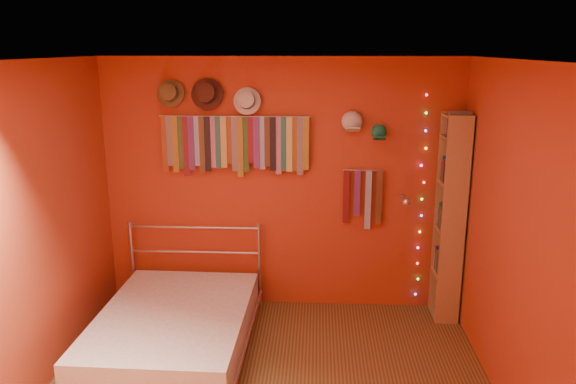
% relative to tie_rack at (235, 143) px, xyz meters
% --- Properties ---
extents(back_wall, '(3.50, 0.02, 2.50)m').
position_rel_tie_rack_xyz_m(back_wall, '(0.45, 0.07, -0.44)').
color(back_wall, maroon).
rests_on(back_wall, ground).
extents(right_wall, '(0.02, 3.50, 2.50)m').
position_rel_tie_rack_xyz_m(right_wall, '(2.20, -1.68, -0.44)').
color(right_wall, maroon).
rests_on(right_wall, ground).
extents(left_wall, '(0.02, 3.50, 2.50)m').
position_rel_tie_rack_xyz_m(left_wall, '(-1.30, -1.68, -0.44)').
color(left_wall, maroon).
rests_on(left_wall, ground).
extents(ceiling, '(3.50, 3.50, 0.02)m').
position_rel_tie_rack_xyz_m(ceiling, '(0.45, -1.68, 0.81)').
color(ceiling, white).
rests_on(ceiling, back_wall).
extents(tie_rack, '(1.45, 0.03, 0.59)m').
position_rel_tie_rack_xyz_m(tie_rack, '(0.00, 0.00, 0.00)').
color(tie_rack, '#B5B5BA').
rests_on(tie_rack, back_wall).
extents(small_tie_rack, '(0.40, 0.03, 0.59)m').
position_rel_tie_rack_xyz_m(small_tie_rack, '(1.25, 0.00, -0.51)').
color(small_tie_rack, '#B5B5BA').
rests_on(small_tie_rack, back_wall).
extents(fedora_olive, '(0.26, 0.14, 0.26)m').
position_rel_tie_rack_xyz_m(fedora_olive, '(-0.60, -0.03, 0.47)').
color(fedora_olive, brown).
rests_on(fedora_olive, back_wall).
extents(fedora_brown, '(0.30, 0.17, 0.30)m').
position_rel_tie_rack_xyz_m(fedora_brown, '(-0.25, -0.03, 0.47)').
color(fedora_brown, '#3E1E16').
rests_on(fedora_brown, back_wall).
extents(fedora_white, '(0.26, 0.14, 0.26)m').
position_rel_tie_rack_xyz_m(fedora_white, '(0.13, -0.03, 0.40)').
color(fedora_white, beige).
rests_on(fedora_white, back_wall).
extents(cap_white, '(0.19, 0.24, 0.19)m').
position_rel_tie_rack_xyz_m(cap_white, '(1.12, 0.01, 0.21)').
color(cap_white, silver).
rests_on(cap_white, back_wall).
extents(cap_green, '(0.16, 0.20, 0.16)m').
position_rel_tie_rack_xyz_m(cap_green, '(1.37, 0.01, 0.11)').
color(cap_green, '#1C7E55').
rests_on(cap_green, back_wall).
extents(fairy_lights, '(0.06, 0.02, 2.03)m').
position_rel_tie_rack_xyz_m(fairy_lights, '(1.82, 0.03, -0.54)').
color(fairy_lights, '#FF3333').
rests_on(fairy_lights, back_wall).
extents(reading_lamp, '(0.08, 0.33, 0.10)m').
position_rel_tie_rack_xyz_m(reading_lamp, '(1.63, -0.19, -0.51)').
color(reading_lamp, '#B5B5BA').
rests_on(reading_lamp, back_wall).
extents(bookshelf, '(0.25, 0.34, 2.00)m').
position_rel_tie_rack_xyz_m(bookshelf, '(2.10, -0.15, -0.67)').
color(bookshelf, '#9B6F46').
rests_on(bookshelf, ground).
extents(bed, '(1.37, 1.85, 0.88)m').
position_rel_tie_rack_xyz_m(bed, '(-0.42, -0.96, -1.48)').
color(bed, '#B5B5BA').
rests_on(bed, ground).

